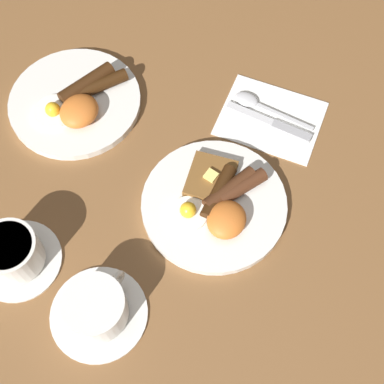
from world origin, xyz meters
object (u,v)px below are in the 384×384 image
breakfast_plate_far (77,101)px  teacup_near (96,309)px  breakfast_plate_near (216,202)px  knife (273,123)px  spoon (255,103)px  teacup_far (13,254)px

breakfast_plate_far → teacup_near: 0.41m
breakfast_plate_near → knife: 0.20m
spoon → teacup_far: bearing=66.5°
breakfast_plate_near → knife: (0.20, -0.02, -0.01)m
teacup_near → spoon: teacup_near is taller
breakfast_plate_far → teacup_far: size_ratio=1.76×
breakfast_plate_near → spoon: (0.22, 0.03, -0.01)m
breakfast_plate_far → knife: bearing=-68.3°
teacup_far → teacup_near: bearing=-93.3°
teacup_near → spoon: bearing=-4.8°
teacup_near → knife: teacup_near is taller
breakfast_plate_near → teacup_far: teacup_far is taller
teacup_near → spoon: size_ratio=0.95×
breakfast_plate_far → knife: 0.37m
teacup_near → breakfast_plate_far: bearing=38.9°
breakfast_plate_far → spoon: (0.16, -0.29, -0.01)m
breakfast_plate_far → spoon: 0.34m
breakfast_plate_near → knife: size_ratio=1.47×
breakfast_plate_far → teacup_near: teacup_near is taller
breakfast_plate_far → knife: breakfast_plate_far is taller
teacup_near → breakfast_plate_near: bearing=-16.2°
breakfast_plate_near → teacup_far: size_ratio=1.76×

